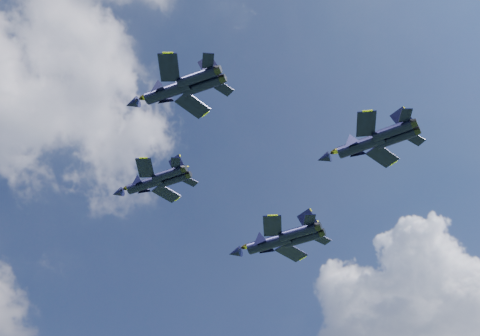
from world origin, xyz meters
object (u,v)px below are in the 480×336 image
object	(u,v)px
jet_right	(266,243)
jet_slot	(358,146)
jet_left	(165,92)
jet_lead	(143,185)

from	to	relation	value
jet_right	jet_slot	world-z (taller)	jet_right
jet_left	jet_right	size ratio (longest dim) A/B	0.82
jet_lead	jet_slot	world-z (taller)	jet_lead
jet_lead	jet_slot	size ratio (longest dim) A/B	0.92
jet_right	jet_slot	size ratio (longest dim) A/B	1.15
jet_right	jet_slot	distance (m)	25.87
jet_left	jet_slot	distance (m)	27.51
jet_left	jet_right	xyz separation A→B (m)	(28.26, 20.01, -1.04)
jet_left	jet_right	distance (m)	34.64
jet_lead	jet_right	bearing A→B (deg)	-35.98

